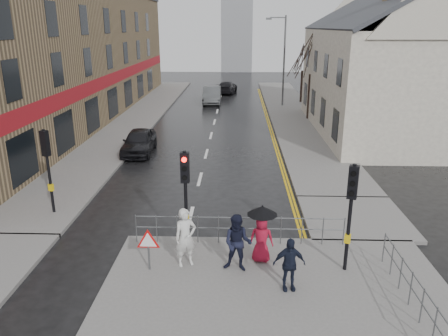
# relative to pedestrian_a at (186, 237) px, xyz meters

# --- Properties ---
(ground) EXTENTS (120.00, 120.00, 0.00)m
(ground) POSITION_rel_pedestrian_a_xyz_m (-0.29, 0.87, -1.08)
(ground) COLOR black
(ground) RESTS_ON ground
(near_pavement) EXTENTS (10.00, 9.00, 0.14)m
(near_pavement) POSITION_rel_pedestrian_a_xyz_m (2.71, -2.63, -1.01)
(near_pavement) COLOR #605E5B
(near_pavement) RESTS_ON ground
(left_pavement) EXTENTS (4.00, 44.00, 0.14)m
(left_pavement) POSITION_rel_pedestrian_a_xyz_m (-6.79, 23.87, -1.01)
(left_pavement) COLOR #605E5B
(left_pavement) RESTS_ON ground
(right_pavement) EXTENTS (4.00, 40.00, 0.14)m
(right_pavement) POSITION_rel_pedestrian_a_xyz_m (6.21, 25.87, -1.01)
(right_pavement) COLOR #605E5B
(right_pavement) RESTS_ON ground
(pavement_bridge_right) EXTENTS (4.00, 4.20, 0.14)m
(pavement_bridge_right) POSITION_rel_pedestrian_a_xyz_m (6.21, 3.87, -1.01)
(pavement_bridge_right) COLOR #605E5B
(pavement_bridge_right) RESTS_ON ground
(building_left_terrace) EXTENTS (8.00, 42.00, 10.00)m
(building_left_terrace) POSITION_rel_pedestrian_a_xyz_m (-12.29, 22.87, 3.92)
(building_left_terrace) COLOR #826A4B
(building_left_terrace) RESTS_ON ground
(building_right_cream) EXTENTS (9.00, 16.40, 10.10)m
(building_right_cream) POSITION_rel_pedestrian_a_xyz_m (11.71, 18.87, 3.70)
(building_right_cream) COLOR beige
(building_right_cream) RESTS_ON ground
(church_tower) EXTENTS (5.00, 5.00, 18.00)m
(church_tower) POSITION_rel_pedestrian_a_xyz_m (1.21, 62.87, 7.92)
(church_tower) COLOR gray
(church_tower) RESTS_ON ground
(traffic_signal_near_left) EXTENTS (0.28, 0.27, 3.40)m
(traffic_signal_near_left) POSITION_rel_pedestrian_a_xyz_m (-0.09, 1.07, 1.38)
(traffic_signal_near_left) COLOR black
(traffic_signal_near_left) RESTS_ON near_pavement
(traffic_signal_near_right) EXTENTS (0.34, 0.33, 3.40)m
(traffic_signal_near_right) POSITION_rel_pedestrian_a_xyz_m (4.91, -0.13, 1.38)
(traffic_signal_near_right) COLOR black
(traffic_signal_near_right) RESTS_ON near_pavement
(traffic_signal_far_left) EXTENTS (0.34, 0.33, 3.40)m
(traffic_signal_far_left) POSITION_rel_pedestrian_a_xyz_m (-5.79, 3.88, 1.38)
(traffic_signal_far_left) COLOR black
(traffic_signal_far_left) RESTS_ON left_pavement
(guard_railing_front) EXTENTS (7.14, 0.04, 1.00)m
(guard_railing_front) POSITION_rel_pedestrian_a_xyz_m (1.66, 1.47, -0.22)
(guard_railing_front) COLOR #595B5E
(guard_railing_front) RESTS_ON near_pavement
(guard_railing_side) EXTENTS (0.04, 4.54, 1.00)m
(guard_railing_side) POSITION_rel_pedestrian_a_xyz_m (6.21, -1.88, -0.23)
(guard_railing_side) COLOR #595B5E
(guard_railing_side) RESTS_ON near_pavement
(warning_sign) EXTENTS (0.80, 0.07, 1.35)m
(warning_sign) POSITION_rel_pedestrian_a_xyz_m (-1.09, -0.33, -0.03)
(warning_sign) COLOR #595B5E
(warning_sign) RESTS_ON near_pavement
(street_lamp) EXTENTS (1.83, 0.25, 8.00)m
(street_lamp) POSITION_rel_pedestrian_a_xyz_m (5.53, 28.87, 3.63)
(street_lamp) COLOR #595B5E
(street_lamp) RESTS_ON right_pavement
(tree_near) EXTENTS (2.40, 2.40, 6.58)m
(tree_near) POSITION_rel_pedestrian_a_xyz_m (7.21, 22.87, 4.06)
(tree_near) COLOR #2E2119
(tree_near) RESTS_ON right_pavement
(tree_far) EXTENTS (2.40, 2.40, 5.64)m
(tree_far) POSITION_rel_pedestrian_a_xyz_m (7.71, 30.87, 3.35)
(tree_far) COLOR #2E2119
(tree_far) RESTS_ON right_pavement
(pedestrian_a) EXTENTS (0.81, 0.69, 1.87)m
(pedestrian_a) POSITION_rel_pedestrian_a_xyz_m (0.00, 0.00, 0.00)
(pedestrian_a) COLOR silver
(pedestrian_a) RESTS_ON near_pavement
(pedestrian_b) EXTENTS (0.99, 0.83, 1.81)m
(pedestrian_b) POSITION_rel_pedestrian_a_xyz_m (1.61, -0.26, -0.03)
(pedestrian_b) COLOR black
(pedestrian_b) RESTS_ON near_pavement
(pedestrian_with_umbrella) EXTENTS (0.96, 0.96, 1.88)m
(pedestrian_with_umbrella) POSITION_rel_pedestrian_a_xyz_m (2.35, 0.31, 0.14)
(pedestrian_with_umbrella) COLOR maroon
(pedestrian_with_umbrella) RESTS_ON near_pavement
(pedestrian_d) EXTENTS (0.96, 0.49, 1.58)m
(pedestrian_d) POSITION_rel_pedestrian_a_xyz_m (3.05, -1.23, -0.15)
(pedestrian_d) COLOR black
(pedestrian_d) RESTS_ON near_pavement
(car_parked) EXTENTS (1.83, 4.27, 1.44)m
(car_parked) POSITION_rel_pedestrian_a_xyz_m (-4.29, 12.87, -0.36)
(car_parked) COLOR black
(car_parked) RESTS_ON ground
(car_mid) EXTENTS (1.77, 4.84, 1.58)m
(car_mid) POSITION_rel_pedestrian_a_xyz_m (-1.00, 30.56, -0.28)
(car_mid) COLOR #444648
(car_mid) RESTS_ON ground
(car_far) EXTENTS (2.43, 4.73, 1.31)m
(car_far) POSITION_rel_pedestrian_a_xyz_m (0.29, 37.30, -0.42)
(car_far) COLOR black
(car_far) RESTS_ON ground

